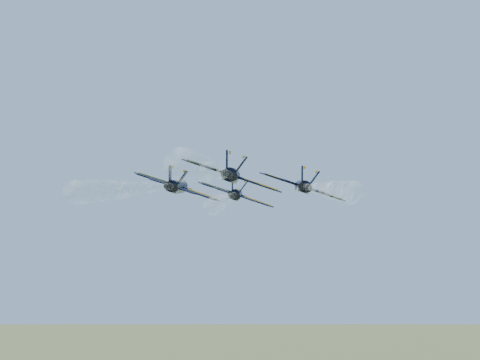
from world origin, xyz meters
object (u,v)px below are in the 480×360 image
(jet_right, at_px, (302,187))
(jet_slot, at_px, (232,176))
(jet_lead, at_px, (236,194))
(jet_left, at_px, (178,186))

(jet_right, relative_size, jet_slot, 1.00)
(jet_right, bearing_deg, jet_lead, 126.41)
(jet_left, bearing_deg, jet_slot, -60.49)
(jet_left, bearing_deg, jet_lead, 59.75)
(jet_left, xyz_separation_m, jet_right, (16.71, 6.04, 0.00))
(jet_left, distance_m, jet_slot, 16.38)
(jet_left, xyz_separation_m, jet_slot, (12.01, -11.14, 0.00))
(jet_right, xyz_separation_m, jet_slot, (-4.71, -17.18, 0.00))
(jet_lead, relative_size, jet_left, 1.00)
(jet_left, bearing_deg, jet_right, 2.22)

